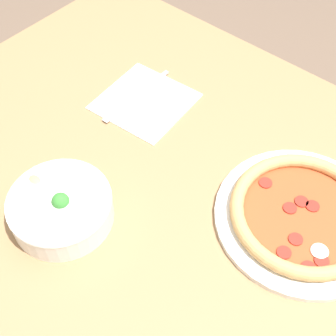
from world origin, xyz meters
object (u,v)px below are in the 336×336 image
(pizza, at_px, (303,215))
(bowl, at_px, (61,207))
(fork, at_px, (155,105))
(knife, at_px, (140,93))

(pizza, relative_size, bowl, 1.70)
(fork, relative_size, knife, 0.86)
(fork, bearing_deg, bowl, 10.20)
(bowl, bearing_deg, knife, -70.87)
(pizza, height_order, fork, pizza)
(fork, bearing_deg, pizza, 82.68)
(bowl, relative_size, fork, 1.04)
(bowl, distance_m, knife, 0.36)
(pizza, xyz_separation_m, knife, (0.46, -0.05, -0.01))
(bowl, bearing_deg, fork, -78.99)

